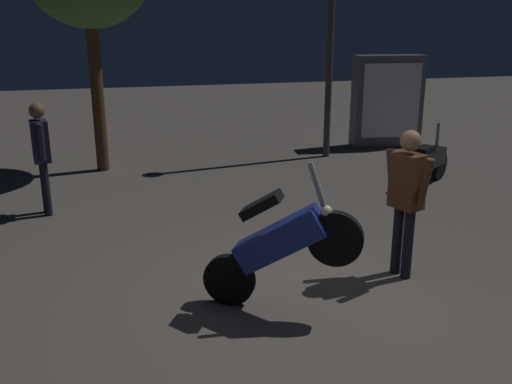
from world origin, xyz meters
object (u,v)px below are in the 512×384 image
object	(u,v)px
motorcycle_blue_foreground	(280,244)
person_rider_beside	(41,149)
kiosk_billboard	(387,101)
motorcycle_black_parked_left	(428,163)
person_bystander_far	(407,191)

from	to	relation	value
motorcycle_blue_foreground	person_rider_beside	world-z (taller)	person_rider_beside
motorcycle_blue_foreground	kiosk_billboard	distance (m)	8.42
person_rider_beside	kiosk_billboard	size ratio (longest dim) A/B	0.82
person_rider_beside	motorcycle_black_parked_left	bearing A→B (deg)	-10.61
motorcycle_blue_foreground	motorcycle_black_parked_left	distance (m)	5.39
person_bystander_far	motorcycle_black_parked_left	bearing A→B (deg)	34.84
motorcycle_blue_foreground	person_bystander_far	distance (m)	1.73
motorcycle_blue_foreground	kiosk_billboard	size ratio (longest dim) A/B	0.78
motorcycle_black_parked_left	person_bystander_far	size ratio (longest dim) A/B	0.79
kiosk_billboard	motorcycle_black_parked_left	bearing A→B (deg)	82.40
person_bystander_far	kiosk_billboard	xyz separation A→B (m)	(3.05, 6.54, 0.00)
motorcycle_black_parked_left	kiosk_billboard	distance (m)	3.42
person_rider_beside	person_bystander_far	distance (m)	5.43
person_bystander_far	kiosk_billboard	world-z (taller)	kiosk_billboard
person_rider_beside	motorcycle_blue_foreground	bearing A→B (deg)	-65.28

